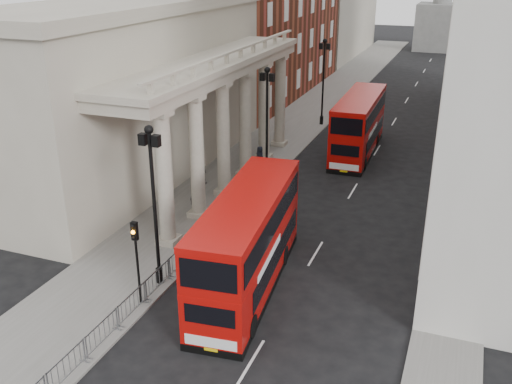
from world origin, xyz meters
name	(u,v)px	position (x,y,z in m)	size (l,w,h in m)	color
ground	(127,330)	(0.00, 0.00, 0.00)	(260.00, 260.00, 0.00)	black
sidewalk_west	(279,139)	(-3.00, 30.00, 0.06)	(6.00, 140.00, 0.12)	slate
sidewalk_east	(468,160)	(13.50, 30.00, 0.06)	(3.00, 140.00, 0.12)	slate
kerb	(310,142)	(-0.05, 30.00, 0.07)	(0.20, 140.00, 0.14)	slate
portico_building	(133,96)	(-10.50, 18.00, 6.00)	(9.00, 28.00, 12.00)	#9F9786
lamp_post_south	(154,196)	(-0.60, 4.00, 4.91)	(1.05, 0.44, 8.32)	black
lamp_post_mid	(267,116)	(-0.60, 20.00, 4.91)	(1.05, 0.44, 8.32)	black
lamp_post_north	(323,76)	(-0.60, 36.00, 4.91)	(1.05, 0.44, 8.32)	black
traffic_light	(136,248)	(-0.50, 1.98, 3.11)	(0.28, 0.33, 4.30)	black
crowd_barriers	(145,291)	(-0.35, 2.23, 0.67)	(0.50, 18.75, 1.10)	gray
bus_near	(248,241)	(3.71, 5.42, 2.60)	(3.96, 11.76, 4.98)	#AE0B08
bus_far	(359,124)	(4.51, 28.55, 2.58)	(3.07, 11.51, 4.94)	#AD0B07
pedestrian_a	(195,200)	(-2.82, 12.44, 0.99)	(0.63, 0.42, 1.74)	black
pedestrian_b	(202,173)	(-4.63, 17.21, 0.89)	(0.75, 0.58, 1.54)	#292221
pedestrian_c	(260,156)	(-1.99, 22.27, 0.94)	(0.80, 0.52, 1.63)	black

